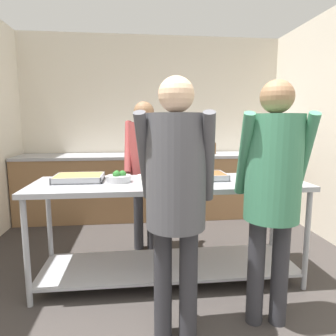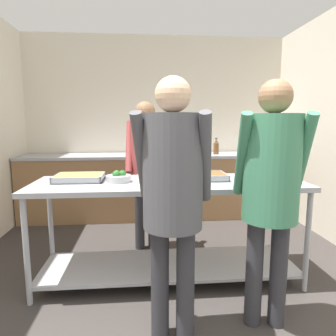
{
  "view_description": "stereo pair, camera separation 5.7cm",
  "coord_description": "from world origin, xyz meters",
  "px_view_note": "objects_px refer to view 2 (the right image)",
  "views": [
    {
      "loc": [
        -0.29,
        -0.92,
        1.37
      ],
      "look_at": [
        -0.0,
        1.66,
        0.97
      ],
      "focal_mm": 32.0,
      "sensor_mm": 36.0,
      "label": 1
    },
    {
      "loc": [
        -0.23,
        -0.92,
        1.37
      ],
      "look_at": [
        -0.0,
        1.66,
        0.97
      ],
      "focal_mm": 32.0,
      "sensor_mm": 36.0,
      "label": 2
    }
  ],
  "objects_px": {
    "serving_tray_vegetables": "(79,178)",
    "broccoli_bowl": "(119,178)",
    "cook_behind_counter": "(146,159)",
    "guest_serving_left": "(173,184)",
    "water_bottle": "(216,147)",
    "plate_stack": "(151,178)",
    "serving_tray_roast": "(198,176)",
    "guest_serving_right": "(271,180)",
    "sauce_pan": "(256,176)"
  },
  "relations": [
    {
      "from": "serving_tray_vegetables",
      "to": "broccoli_bowl",
      "type": "relative_size",
      "value": 1.96
    },
    {
      "from": "cook_behind_counter",
      "to": "guest_serving_left",
      "type": "bearing_deg",
      "value": -84.16
    },
    {
      "from": "guest_serving_left",
      "to": "water_bottle",
      "type": "height_order",
      "value": "guest_serving_left"
    },
    {
      "from": "plate_stack",
      "to": "guest_serving_left",
      "type": "bearing_deg",
      "value": -82.36
    },
    {
      "from": "serving_tray_roast",
      "to": "guest_serving_right",
      "type": "height_order",
      "value": "guest_serving_right"
    },
    {
      "from": "broccoli_bowl",
      "to": "water_bottle",
      "type": "bearing_deg",
      "value": 54.05
    },
    {
      "from": "cook_behind_counter",
      "to": "sauce_pan",
      "type": "bearing_deg",
      "value": -35.52
    },
    {
      "from": "guest_serving_right",
      "to": "water_bottle",
      "type": "xyz_separation_m",
      "value": [
        0.25,
        2.44,
        0.02
      ]
    },
    {
      "from": "broccoli_bowl",
      "to": "water_bottle",
      "type": "relative_size",
      "value": 0.88
    },
    {
      "from": "plate_stack",
      "to": "serving_tray_roast",
      "type": "distance_m",
      "value": 0.42
    },
    {
      "from": "plate_stack",
      "to": "water_bottle",
      "type": "bearing_deg",
      "value": 60.34
    },
    {
      "from": "plate_stack",
      "to": "serving_tray_roast",
      "type": "bearing_deg",
      "value": 6.74
    },
    {
      "from": "broccoli_bowl",
      "to": "cook_behind_counter",
      "type": "relative_size",
      "value": 0.13
    },
    {
      "from": "serving_tray_vegetables",
      "to": "plate_stack",
      "type": "bearing_deg",
      "value": -6.61
    },
    {
      "from": "serving_tray_vegetables",
      "to": "serving_tray_roast",
      "type": "xyz_separation_m",
      "value": [
        1.03,
        -0.02,
        0.0
      ]
    },
    {
      "from": "guest_serving_right",
      "to": "cook_behind_counter",
      "type": "bearing_deg",
      "value": 120.55
    },
    {
      "from": "sauce_pan",
      "to": "cook_behind_counter",
      "type": "xyz_separation_m",
      "value": [
        -0.94,
        0.67,
        0.07
      ]
    },
    {
      "from": "serving_tray_vegetables",
      "to": "guest_serving_right",
      "type": "xyz_separation_m",
      "value": [
        1.36,
        -0.76,
        0.11
      ]
    },
    {
      "from": "plate_stack",
      "to": "guest_serving_right",
      "type": "height_order",
      "value": "guest_serving_right"
    },
    {
      "from": "broccoli_bowl",
      "to": "cook_behind_counter",
      "type": "bearing_deg",
      "value": 69.75
    },
    {
      "from": "plate_stack",
      "to": "cook_behind_counter",
      "type": "bearing_deg",
      "value": 93.66
    },
    {
      "from": "cook_behind_counter",
      "to": "guest_serving_right",
      "type": "bearing_deg",
      "value": -59.45
    },
    {
      "from": "sauce_pan",
      "to": "serving_tray_roast",
      "type": "bearing_deg",
      "value": 169.74
    },
    {
      "from": "plate_stack",
      "to": "guest_serving_left",
      "type": "xyz_separation_m",
      "value": [
        0.1,
        -0.77,
        0.11
      ]
    },
    {
      "from": "serving_tray_vegetables",
      "to": "broccoli_bowl",
      "type": "bearing_deg",
      "value": -12.7
    },
    {
      "from": "guest_serving_right",
      "to": "water_bottle",
      "type": "relative_size",
      "value": 7.03
    },
    {
      "from": "serving_tray_roast",
      "to": "cook_behind_counter",
      "type": "height_order",
      "value": "cook_behind_counter"
    },
    {
      "from": "sauce_pan",
      "to": "water_bottle",
      "type": "xyz_separation_m",
      "value": [
        0.09,
        1.79,
        0.11
      ]
    },
    {
      "from": "serving_tray_vegetables",
      "to": "plate_stack",
      "type": "height_order",
      "value": "serving_tray_vegetables"
    },
    {
      "from": "serving_tray_vegetables",
      "to": "sauce_pan",
      "type": "height_order",
      "value": "sauce_pan"
    },
    {
      "from": "guest_serving_right",
      "to": "guest_serving_left",
      "type": "bearing_deg",
      "value": -173.49
    },
    {
      "from": "broccoli_bowl",
      "to": "plate_stack",
      "type": "xyz_separation_m",
      "value": [
        0.28,
        0.01,
        -0.01
      ]
    },
    {
      "from": "serving_tray_roast",
      "to": "guest_serving_right",
      "type": "bearing_deg",
      "value": -66.11
    },
    {
      "from": "broccoli_bowl",
      "to": "water_bottle",
      "type": "height_order",
      "value": "water_bottle"
    },
    {
      "from": "water_bottle",
      "to": "guest_serving_right",
      "type": "bearing_deg",
      "value": -95.92
    },
    {
      "from": "sauce_pan",
      "to": "water_bottle",
      "type": "bearing_deg",
      "value": 87.02
    },
    {
      "from": "serving_tray_roast",
      "to": "guest_serving_left",
      "type": "bearing_deg",
      "value": -110.89
    },
    {
      "from": "sauce_pan",
      "to": "guest_serving_left",
      "type": "height_order",
      "value": "guest_serving_left"
    },
    {
      "from": "guest_serving_left",
      "to": "water_bottle",
      "type": "distance_m",
      "value": 2.67
    },
    {
      "from": "serving_tray_roast",
      "to": "sauce_pan",
      "type": "bearing_deg",
      "value": -10.26
    },
    {
      "from": "serving_tray_vegetables",
      "to": "serving_tray_roast",
      "type": "relative_size",
      "value": 0.84
    },
    {
      "from": "serving_tray_vegetables",
      "to": "water_bottle",
      "type": "xyz_separation_m",
      "value": [
        1.61,
        1.68,
        0.12
      ]
    },
    {
      "from": "serving_tray_vegetables",
      "to": "sauce_pan",
      "type": "distance_m",
      "value": 1.52
    },
    {
      "from": "serving_tray_roast",
      "to": "cook_behind_counter",
      "type": "distance_m",
      "value": 0.75
    },
    {
      "from": "broccoli_bowl",
      "to": "guest_serving_right",
      "type": "xyz_separation_m",
      "value": [
        1.02,
        -0.69,
        0.1
      ]
    },
    {
      "from": "plate_stack",
      "to": "water_bottle",
      "type": "relative_size",
      "value": 1.19
    },
    {
      "from": "cook_behind_counter",
      "to": "water_bottle",
      "type": "xyz_separation_m",
      "value": [
        1.04,
        1.12,
        0.04
      ]
    },
    {
      "from": "broccoli_bowl",
      "to": "guest_serving_left",
      "type": "distance_m",
      "value": 0.86
    },
    {
      "from": "broccoli_bowl",
      "to": "serving_tray_roast",
      "type": "height_order",
      "value": "broccoli_bowl"
    },
    {
      "from": "broccoli_bowl",
      "to": "water_bottle",
      "type": "xyz_separation_m",
      "value": [
        1.27,
        1.75,
        0.11
      ]
    }
  ]
}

